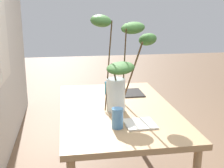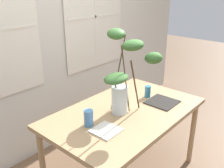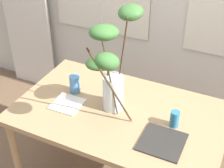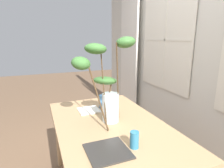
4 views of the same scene
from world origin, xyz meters
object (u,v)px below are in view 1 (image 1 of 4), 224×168
Objects in this scene: drinking_glass_blue_right at (108,88)px; plate_square_right at (128,93)px; plate_square_left at (140,124)px; dining_table at (117,116)px; vase_with_branches at (121,64)px; drinking_glass_blue_left at (117,118)px.

drinking_glass_blue_right is 0.43× the size of plate_square_right.
plate_square_left is 0.76× the size of plate_square_right.
plate_square_right is at bearing -24.37° from dining_table.
plate_square_left is 0.74m from plate_square_right.
plate_square_right is (0.42, -0.15, -0.36)m from vase_with_branches.
plate_square_left is (-0.32, -0.08, -0.36)m from vase_with_branches.
drinking_glass_blue_left is (-0.40, 0.07, 0.14)m from dining_table.
drinking_glass_blue_right reaches higher than dining_table.
dining_table is 0.41m from plate_square_right.
drinking_glass_blue_left reaches higher than plate_square_right.
dining_table is at bearing -177.47° from drinking_glass_blue_right.
vase_with_branches reaches higher than drinking_glass_blue_right.
vase_with_branches is 0.54m from drinking_glass_blue_right.
vase_with_branches is 2.74× the size of plate_square_right.
drinking_glass_blue_right is 0.19m from plate_square_right.
plate_square_right is (0.37, -0.17, 0.08)m from dining_table.
dining_table is 0.41m from drinking_glass_blue_right.
drinking_glass_blue_right reaches higher than plate_square_left.
vase_with_branches reaches higher than drinking_glass_blue_left.
plate_square_left is at bearing 174.47° from plate_square_right.
vase_with_branches is at bearing -175.35° from drinking_glass_blue_right.
drinking_glass_blue_right is 0.56× the size of plate_square_left.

